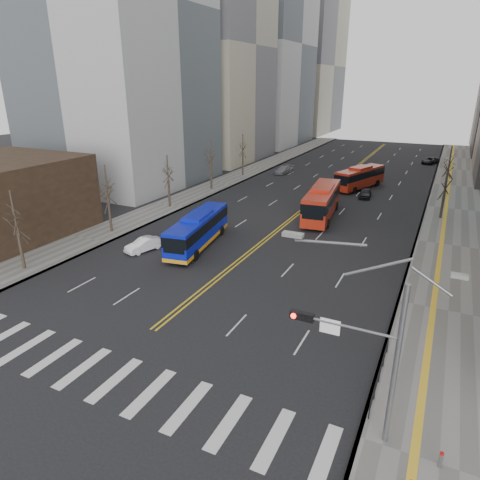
# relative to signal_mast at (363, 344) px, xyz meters

# --- Properties ---
(ground) EXTENTS (220.00, 220.00, 0.00)m
(ground) POSITION_rel_signal_mast_xyz_m (-13.77, -2.00, -4.86)
(ground) COLOR black
(sidewalk_right) EXTENTS (7.00, 130.00, 0.15)m
(sidewalk_right) POSITION_rel_signal_mast_xyz_m (3.73, 43.00, -4.78)
(sidewalk_right) COLOR slate
(sidewalk_right) RESTS_ON ground
(sidewalk_left) EXTENTS (5.00, 130.00, 0.15)m
(sidewalk_left) POSITION_rel_signal_mast_xyz_m (-30.27, 43.00, -4.78)
(sidewalk_left) COLOR slate
(sidewalk_left) RESTS_ON ground
(crosswalk) EXTENTS (26.70, 4.00, 0.01)m
(crosswalk) POSITION_rel_signal_mast_xyz_m (-13.77, -2.00, -4.85)
(crosswalk) COLOR silver
(crosswalk) RESTS_ON ground
(centerline) EXTENTS (0.55, 100.00, 0.01)m
(centerline) POSITION_rel_signal_mast_xyz_m (-13.77, 53.00, -4.85)
(centerline) COLOR gold
(centerline) RESTS_ON ground
(office_towers) EXTENTS (83.00, 134.00, 58.00)m
(office_towers) POSITION_rel_signal_mast_xyz_m (-13.64, 66.51, 19.07)
(office_towers) COLOR #99999C
(office_towers) RESTS_ON ground
(signal_mast) EXTENTS (5.37, 0.37, 9.39)m
(signal_mast) POSITION_rel_signal_mast_xyz_m (0.00, 0.00, 0.00)
(signal_mast) COLOR slate
(signal_mast) RESTS_ON ground
(pedestrian_railing) EXTENTS (0.06, 6.06, 1.02)m
(pedestrian_railing) POSITION_rel_signal_mast_xyz_m (0.53, 4.00, -4.03)
(pedestrian_railing) COLOR black
(pedestrian_railing) RESTS_ON sidewalk_right
(bollards) EXTENTS (2.87, 3.17, 0.78)m
(bollards) POSITION_rel_signal_mast_xyz_m (2.50, -2.16, -4.30)
(bollards) COLOR slate
(bollards) RESTS_ON sidewalk_right
(street_trees) EXTENTS (35.20, 47.20, 7.60)m
(street_trees) POSITION_rel_signal_mast_xyz_m (-20.94, 32.55, 0.02)
(street_trees) COLOR black
(street_trees) RESTS_ON ground
(blue_bus) EXTENTS (4.22, 11.55, 3.31)m
(blue_bus) POSITION_rel_signal_mast_xyz_m (-19.16, 17.72, -3.12)
(blue_bus) COLOR #0C19B9
(blue_bus) RESTS_ON ground
(red_bus_near) EXTENTS (4.19, 12.31, 3.80)m
(red_bus_near) POSITION_rel_signal_mast_xyz_m (-10.82, 32.48, -2.75)
(red_bus_near) COLOR red
(red_bus_near) RESTS_ON ground
(red_bus_far) EXTENTS (5.77, 10.84, 3.38)m
(red_bus_far) POSITION_rel_signal_mast_xyz_m (-9.69, 49.59, -2.97)
(red_bus_far) COLOR red
(red_bus_far) RESTS_ON ground
(car_white) EXTENTS (2.40, 4.06, 1.26)m
(car_white) POSITION_rel_signal_mast_xyz_m (-23.16, 14.21, -4.23)
(car_white) COLOR white
(car_white) RESTS_ON ground
(car_dark_mid) EXTENTS (1.96, 4.07, 1.34)m
(car_dark_mid) POSITION_rel_signal_mast_xyz_m (-7.83, 44.43, -4.19)
(car_dark_mid) COLOR black
(car_dark_mid) RESTS_ON ground
(car_silver) EXTENTS (2.71, 4.77, 1.30)m
(car_silver) POSITION_rel_signal_mast_xyz_m (-24.16, 55.21, -4.20)
(car_silver) COLOR gray
(car_silver) RESTS_ON ground
(car_dark_far) EXTENTS (3.43, 4.92, 1.25)m
(car_dark_far) POSITION_rel_signal_mast_xyz_m (-1.27, 77.19, -4.23)
(car_dark_far) COLOR black
(car_dark_far) RESTS_ON ground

